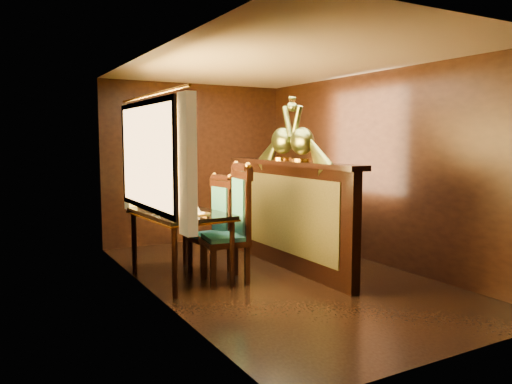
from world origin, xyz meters
TOP-DOWN VIEW (x-y plane):
  - ground at (0.00, 0.00)m, footprint 5.00×5.00m
  - room_shell at (-0.09, 0.02)m, footprint 3.04×5.04m
  - partition at (0.32, 0.30)m, footprint 0.26×2.70m
  - dining_table at (-1.05, 0.48)m, footprint 0.90×1.40m
  - chair_left at (-0.52, 0.12)m, footprint 0.56×0.58m
  - chair_right at (-0.50, 0.64)m, footprint 0.49×0.51m
  - peacock_left at (0.33, 0.01)m, footprint 0.25×0.66m
  - peacock_right at (0.33, 0.44)m, footprint 0.25×0.66m

SIDE VIEW (x-z plane):
  - ground at x=0.00m, z-range 0.00..0.00m
  - chair_right at x=-0.50m, z-range 0.03..1.24m
  - partition at x=0.32m, z-range 0.03..1.39m
  - chair_left at x=-0.52m, z-range 0.03..1.40m
  - dining_table at x=-1.05m, z-range 0.23..1.23m
  - room_shell at x=-0.09m, z-range 0.32..2.84m
  - peacock_left at x=0.33m, z-range 1.36..2.14m
  - peacock_right at x=0.33m, z-range 1.36..2.15m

